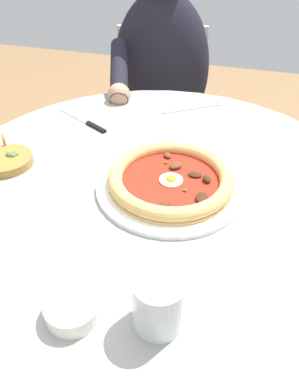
{
  "coord_description": "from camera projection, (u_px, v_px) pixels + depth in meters",
  "views": [
    {
      "loc": [
        -0.17,
        0.59,
        1.19
      ],
      "look_at": [
        0.0,
        0.04,
        0.73
      ],
      "focal_mm": 32.41,
      "sensor_mm": 36.0,
      "label": 1
    }
  ],
  "objects": [
    {
      "name": "dining_table",
      "position": [
        155.0,
        224.0,
        0.85
      ],
      "size": [
        0.97,
        0.97,
        0.74
      ],
      "color": "#999993",
      "rests_on": "ground"
    },
    {
      "name": "fork_utensil",
      "position": [
        191.0,
        109.0,
        1.03
      ],
      "size": [
        0.16,
        0.12,
        0.0
      ],
      "color": "#BCBCC1",
      "rests_on": "dining_table"
    },
    {
      "name": "diner_person",
      "position": [
        160.0,
        121.0,
        1.45
      ],
      "size": [
        0.4,
        0.55,
        1.18
      ],
      "color": "#282833",
      "rests_on": "ground"
    },
    {
      "name": "water_glass",
      "position": [
        159.0,
        304.0,
        0.47
      ],
      "size": [
        0.07,
        0.07,
        0.09
      ],
      "color": "silver",
      "rests_on": "dining_table"
    },
    {
      "name": "steak_knife",
      "position": [
        88.0,
        123.0,
        0.95
      ],
      "size": [
        0.19,
        0.11,
        0.01
      ],
      "color": "silver",
      "rests_on": "dining_table"
    },
    {
      "name": "cafe_chair_diner",
      "position": [
        161.0,
        109.0,
        1.57
      ],
      "size": [
        0.52,
        0.52,
        0.83
      ],
      "color": "beige",
      "rests_on": "ground"
    },
    {
      "name": "pizza_on_plate",
      "position": [
        171.0,
        180.0,
        0.72
      ],
      "size": [
        0.31,
        0.31,
        0.04
      ],
      "color": "white",
      "rests_on": "dining_table"
    },
    {
      "name": "olive_pan",
      "position": [
        7.0,
        160.0,
        0.79
      ],
      "size": [
        0.12,
        0.12,
        0.04
      ],
      "color": "olive",
      "rests_on": "dining_table"
    },
    {
      "name": "ramekin_capers",
      "position": [
        73.0,
        308.0,
        0.49
      ],
      "size": [
        0.08,
        0.08,
        0.03
      ],
      "color": "white",
      "rests_on": "dining_table"
    },
    {
      "name": "ground_plane",
      "position": [
        154.0,
        348.0,
        1.23
      ],
      "size": [
        6.0,
        6.0,
        0.02
      ],
      "primitive_type": "cube",
      "color": "olive"
    }
  ]
}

